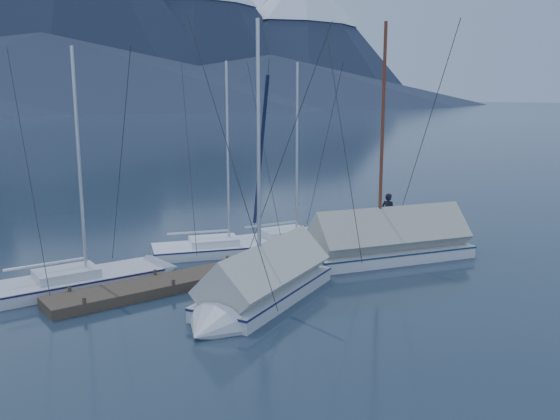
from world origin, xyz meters
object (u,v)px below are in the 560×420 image
Objects in this scene: sailboat_covered_near at (375,248)px; person at (388,212)px; sailboat_open_mid at (240,248)px; sailboat_open_left at (100,279)px; sailboat_open_right at (305,238)px; sailboat_covered_far at (257,290)px.

sailboat_covered_near reaches higher than person.
sailboat_open_mid is 5.71m from sailboat_covered_near.
person is at bearing -6.49° from sailboat_open_left.
sailboat_open_right reaches higher than person.
person is at bearing 35.42° from sailboat_covered_near.
sailboat_open_mid is 0.84× the size of sailboat_covered_near.
sailboat_open_mid is 6.51m from sailboat_covered_far.
sailboat_open_right is (3.40, -0.24, 0.00)m from sailboat_open_mid.
sailboat_open_mid is at bearing 130.40° from sailboat_covered_near.
sailboat_covered_far is (3.25, -5.11, 0.32)m from sailboat_open_left.
sailboat_open_left is at bearing 66.55° from person.
sailboat_covered_far reaches higher than sailboat_open_left.
sailboat_open_right is at bearing 40.30° from sailboat_covered_far.
sailboat_covered_far is (-6.47, -5.49, 0.32)m from sailboat_open_right.
sailboat_open_left reaches higher than sailboat_open_right.
person is (13.15, -1.49, 1.08)m from sailboat_open_left.
sailboat_open_right is (9.72, 0.38, -0.00)m from sailboat_open_left.
sailboat_covered_far is (-6.77, -1.39, -0.04)m from sailboat_covered_near.
sailboat_covered_near reaches higher than sailboat_open_mid.
sailboat_open_left is at bearing -174.41° from sailboat_open_mid.
sailboat_open_right is 4.12m from sailboat_covered_near.
sailboat_covered_far is at bearing -118.21° from sailboat_open_mid.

